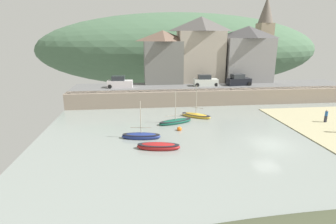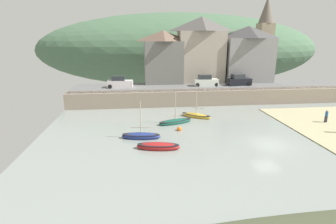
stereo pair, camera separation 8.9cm
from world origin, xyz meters
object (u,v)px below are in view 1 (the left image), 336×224
at_px(church_with_spire, 264,37).
at_px(parked_car_end_of_row, 238,81).
at_px(sailboat_far_left, 175,122).
at_px(sailboat_blue_trim, 158,146).
at_px(waterfront_building_left, 163,57).
at_px(parked_car_by_wall, 205,81).
at_px(waterfront_building_centre, 201,50).
at_px(person_on_slipway, 326,115).
at_px(waterfront_building_right, 247,54).
at_px(parked_car_near_slipway, 120,83).
at_px(rowboat_small_beached, 141,136).
at_px(sailboat_tall_mast, 196,115).
at_px(mooring_buoy, 179,129).

distance_m(church_with_spire, parked_car_end_of_row, 13.86).
xyz_separation_m(sailboat_far_left, sailboat_blue_trim, (-2.76, -7.75, 0.02)).
relative_size(waterfront_building_left, church_with_spire, 0.59).
bearing_deg(waterfront_building_left, parked_car_by_wall, -33.03).
xyz_separation_m(waterfront_building_centre, person_on_slipway, (11.83, -19.39, -7.37)).
bearing_deg(waterfront_building_left, waterfront_building_centre, 0.00).
distance_m(waterfront_building_right, sailboat_far_left, 24.76).
xyz_separation_m(waterfront_building_centre, waterfront_building_right, (8.92, 0.00, -0.81)).
relative_size(parked_car_near_slipway, parked_car_by_wall, 1.02).
xyz_separation_m(sailboat_blue_trim, person_on_slipway, (21.70, 5.77, 0.73)).
xyz_separation_m(rowboat_small_beached, sailboat_far_left, (4.38, 4.74, -0.04)).
distance_m(rowboat_small_beached, parked_car_by_wall, 21.23).
bearing_deg(parked_car_by_wall, waterfront_building_left, 148.80).
xyz_separation_m(waterfront_building_centre, rowboat_small_beached, (-11.49, -22.14, -8.09)).
xyz_separation_m(sailboat_tall_mast, sailboat_blue_trim, (-5.94, -10.15, 0.02)).
bearing_deg(waterfront_building_centre, church_with_spire, 16.00).
bearing_deg(parked_car_by_wall, mooring_buoy, -112.22).
bearing_deg(parked_car_near_slipway, sailboat_blue_trim, -72.43).
distance_m(waterfront_building_centre, parked_car_near_slipway, 16.18).
distance_m(parked_car_end_of_row, mooring_buoy, 20.47).
bearing_deg(sailboat_far_left, person_on_slipway, -26.10).
distance_m(sailboat_tall_mast, parked_car_end_of_row, 14.68).
height_order(sailboat_tall_mast, rowboat_small_beached, sailboat_tall_mast).
relative_size(waterfront_building_left, rowboat_small_beached, 2.17).
relative_size(waterfront_building_centre, church_with_spire, 0.74).
distance_m(waterfront_building_centre, parked_car_end_of_row, 9.02).
bearing_deg(rowboat_small_beached, sailboat_blue_trim, -53.12).
bearing_deg(sailboat_far_left, waterfront_building_left, 69.43).
relative_size(rowboat_small_beached, mooring_buoy, 7.55).
relative_size(waterfront_building_right, mooring_buoy, 17.77).
bearing_deg(mooring_buoy, sailboat_tall_mast, 58.82).
xyz_separation_m(church_with_spire, person_on_slipway, (-2.12, -23.39, -9.63)).
xyz_separation_m(parked_car_by_wall, person_on_slipway, (11.88, -14.89, -2.22)).
bearing_deg(sailboat_tall_mast, parked_car_end_of_row, 82.40).
height_order(rowboat_small_beached, mooring_buoy, rowboat_small_beached).
height_order(sailboat_far_left, person_on_slipway, sailboat_far_left).
relative_size(waterfront_building_centre, mooring_buoy, 20.53).
bearing_deg(waterfront_building_centre, waterfront_building_right, 0.00).
relative_size(waterfront_building_centre, person_on_slipway, 7.23).
height_order(sailboat_tall_mast, sailboat_blue_trim, sailboat_tall_mast).
relative_size(parked_car_near_slipway, mooring_buoy, 7.40).
height_order(waterfront_building_left, mooring_buoy, waterfront_building_left).
bearing_deg(waterfront_building_centre, parked_car_end_of_row, -37.44).
bearing_deg(parked_car_near_slipway, waterfront_building_right, 15.32).
height_order(waterfront_building_left, sailboat_tall_mast, waterfront_building_left).
xyz_separation_m(waterfront_building_right, parked_car_by_wall, (-8.97, -4.50, -4.34)).
bearing_deg(waterfront_building_left, mooring_buoy, -90.13).
bearing_deg(sailboat_far_left, waterfront_building_right, 27.23).
bearing_deg(parked_car_end_of_row, waterfront_building_right, 49.25).
bearing_deg(mooring_buoy, parked_car_near_slipway, 116.09).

